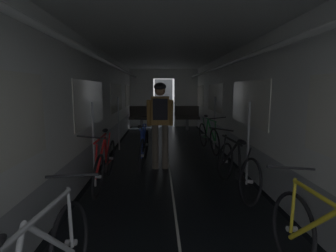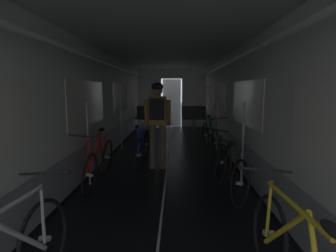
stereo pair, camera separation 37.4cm
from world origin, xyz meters
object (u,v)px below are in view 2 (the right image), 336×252
at_px(bench_seat_far_left, 148,116).
at_px(bicycle_green, 210,137).
at_px(bicycle_blue_in_aisle, 142,147).
at_px(person_cyclist_aisle, 157,116).
at_px(bench_seat_far_right, 194,116).
at_px(bicycle_black, 228,169).
at_px(bicycle_red, 99,162).

distance_m(bench_seat_far_left, bicycle_green, 4.07).
height_order(bicycle_green, bicycle_blue_in_aisle, bicycle_green).
distance_m(person_cyclist_aisle, bicycle_blue_in_aisle, 0.82).
relative_size(bicycle_green, bicycle_blue_in_aisle, 1.00).
distance_m(bench_seat_far_right, person_cyclist_aisle, 5.19).
height_order(bench_seat_far_left, bicycle_black, bicycle_black).
relative_size(bench_seat_far_left, bench_seat_far_right, 1.00).
distance_m(bench_seat_far_left, bicycle_black, 6.52).
bearing_deg(bench_seat_far_left, bench_seat_far_right, 0.00).
xyz_separation_m(bench_seat_far_left, bicycle_red, (-0.21, -5.95, -0.19)).
bearing_deg(bicycle_green, bicycle_black, -91.73).
height_order(bicycle_black, bicycle_blue_in_aisle, bicycle_black).
bearing_deg(bicycle_black, bench_seat_far_left, 106.95).
bearing_deg(bicycle_blue_in_aisle, bicycle_black, -43.53).
height_order(bench_seat_far_right, person_cyclist_aisle, person_cyclist_aisle).
distance_m(bench_seat_far_left, bench_seat_far_right, 1.80).
xyz_separation_m(bench_seat_far_left, bench_seat_far_right, (1.80, 0.00, 0.00)).
height_order(bench_seat_far_left, person_cyclist_aisle, person_cyclist_aisle).
height_order(bench_seat_far_left, bicycle_green, bench_seat_far_left).
bearing_deg(bicycle_blue_in_aisle, bicycle_green, 37.37).
bearing_deg(bicycle_black, bench_seat_far_right, 90.92).
bearing_deg(bicycle_green, bench_seat_far_right, 92.92).
bearing_deg(bicycle_blue_in_aisle, bench_seat_far_right, 73.36).
xyz_separation_m(bicycle_green, bicycle_black, (-0.08, -2.68, -0.00)).
bearing_deg(bench_seat_far_left, person_cyclist_aisle, -81.91).
xyz_separation_m(bicycle_red, bicycle_black, (2.11, -0.29, -0.00)).
bearing_deg(bicycle_black, bicycle_green, 88.27).
xyz_separation_m(bench_seat_far_right, person_cyclist_aisle, (-1.08, -5.05, 0.50)).
relative_size(bench_seat_far_right, bicycle_green, 0.58).
height_order(bicycle_green, person_cyclist_aisle, person_cyclist_aisle).
bearing_deg(bicycle_green, bicycle_blue_in_aisle, -142.63).
distance_m(bench_seat_far_right, bicycle_black, 6.24).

